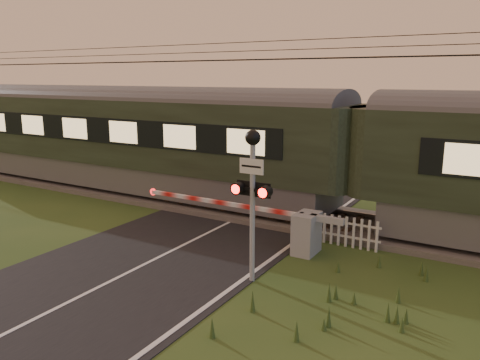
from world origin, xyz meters
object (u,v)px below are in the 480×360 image
Objects in this scene: crossing_signal at (253,179)px; boom_gate at (297,229)px; train at (360,157)px; picket_fence at (339,230)px.

boom_gate is at bearing 86.75° from crossing_signal.
picket_fence is at bearing -89.47° from train.
boom_gate is 1.40m from picket_fence.
crossing_signal is at bearing -100.40° from train.
picket_fence is (0.02, -1.89, -1.92)m from train.
train is at bearing 74.04° from boom_gate.
train is 5.48m from crossing_signal.
boom_gate is (-0.85, -2.98, -1.73)m from train.
train is at bearing 79.60° from crossing_signal.
train reaches higher than boom_gate.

